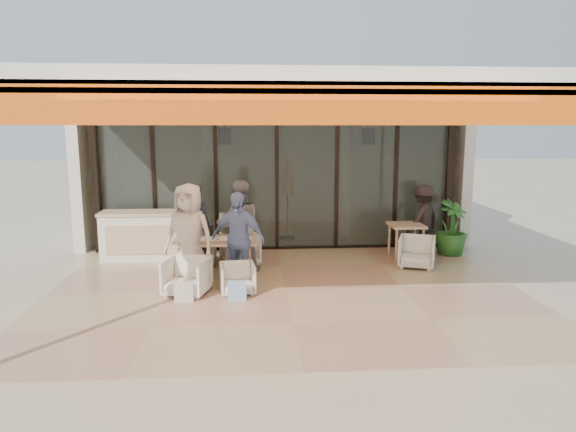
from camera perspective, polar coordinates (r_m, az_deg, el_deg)
name	(u,v)px	position (r m, az deg, el deg)	size (l,w,h in m)	color
ground	(286,291)	(8.86, -0.23, -8.36)	(70.00, 70.00, 0.00)	#C6B293
terrace_floor	(286,291)	(8.86, -0.23, -8.33)	(8.00, 6.00, 0.01)	tan
terrace_structure	(287,96)	(8.17, -0.12, 13.21)	(8.00, 6.00, 3.40)	silver
glass_storefront	(277,180)	(11.47, -1.25, 4.02)	(8.08, 0.10, 3.20)	#9EADA3
interior_block	(273,147)	(13.74, -1.71, 7.63)	(9.05, 3.62, 3.52)	silver
host_counter	(146,235)	(11.15, -15.48, -2.08)	(1.85, 0.65, 1.04)	silver
dining_table	(215,242)	(9.53, -8.08, -2.87)	(1.50, 0.90, 0.93)	#DEB687
chair_far_left	(198,248)	(10.56, -9.94, -3.53)	(0.68, 0.64, 0.70)	white
chair_far_right	(240,247)	(10.51, -5.37, -3.44)	(0.70, 0.66, 0.72)	white
chair_near_left	(187,275)	(8.74, -11.19, -6.42)	(0.68, 0.64, 0.70)	white
chair_near_right	(238,277)	(8.69, -5.63, -6.78)	(0.57, 0.53, 0.58)	white
diner_navy	(195,229)	(9.97, -10.31, -1.38)	(0.62, 0.41, 1.71)	#171934
diner_grey	(239,226)	(9.91, -5.48, -1.15)	(0.86, 0.67, 1.77)	slate
diner_cream	(189,236)	(9.08, -10.92, -2.14)	(0.89, 0.58, 1.82)	beige
diner_periwinkle	(238,239)	(9.03, -5.61, -2.56)	(0.98, 0.41, 1.67)	#7288BE
tote_bag_cream	(184,293)	(8.41, -11.48, -8.37)	(0.30, 0.10, 0.34)	silver
tote_bag_blue	(237,292)	(8.34, -5.69, -8.37)	(0.30, 0.10, 0.34)	#99BFD8
side_table	(406,229)	(11.15, 13.00, -1.41)	(0.70, 0.70, 0.74)	#DEB687
side_chair	(417,251)	(10.51, 14.12, -3.74)	(0.68, 0.64, 0.70)	white
standing_woman	(423,219)	(11.71, 14.74, -0.33)	(0.99, 0.57, 1.53)	black
potted_palm	(451,228)	(11.66, 17.71, -1.27)	(0.69, 0.69, 1.22)	#1E5919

